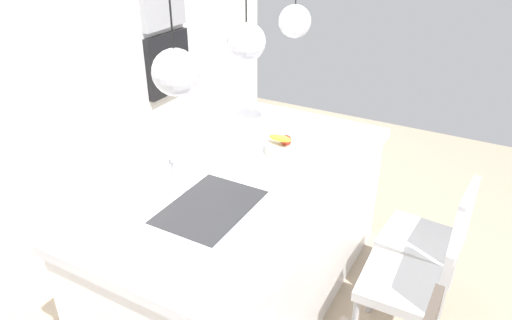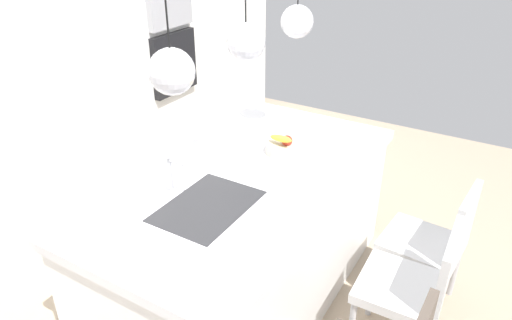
# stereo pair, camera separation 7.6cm
# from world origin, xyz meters

# --- Properties ---
(floor) EXTENTS (6.60, 6.60, 0.00)m
(floor) POSITION_xyz_m (0.00, 0.00, 0.00)
(floor) COLOR tan
(floor) RESTS_ON ground
(back_wall) EXTENTS (6.00, 0.10, 2.60)m
(back_wall) POSITION_xyz_m (0.00, 1.65, 1.30)
(back_wall) COLOR white
(back_wall) RESTS_ON ground
(kitchen_island) EXTENTS (2.13, 1.13, 0.91)m
(kitchen_island) POSITION_xyz_m (0.00, 0.00, 0.46)
(kitchen_island) COLOR white
(kitchen_island) RESTS_ON ground
(sink_basin) EXTENTS (0.56, 0.40, 0.02)m
(sink_basin) POSITION_xyz_m (-0.39, 0.00, 0.91)
(sink_basin) COLOR #2D2D30
(sink_basin) RESTS_ON kitchen_island
(faucet) EXTENTS (0.02, 0.17, 0.22)m
(faucet) POSITION_xyz_m (-0.39, 0.21, 1.05)
(faucet) COLOR silver
(faucet) RESTS_ON kitchen_island
(fruit_bowl) EXTENTS (0.27, 0.27, 0.15)m
(fruit_bowl) POSITION_xyz_m (0.37, -0.07, 0.95)
(fruit_bowl) COLOR beige
(fruit_bowl) RESTS_ON kitchen_island
(microwave) EXTENTS (0.54, 0.08, 0.34)m
(microwave) POSITION_xyz_m (1.25, 1.58, 1.53)
(microwave) COLOR #9E9EA3
(microwave) RESTS_ON back_wall
(oven) EXTENTS (0.56, 0.08, 0.56)m
(oven) POSITION_xyz_m (1.25, 1.58, 1.03)
(oven) COLOR black
(oven) RESTS_ON back_wall
(chair_middle) EXTENTS (0.45, 0.45, 0.88)m
(chair_middle) POSITION_xyz_m (0.03, -1.03, 0.51)
(chair_middle) COLOR silver
(chair_middle) RESTS_ON ground
(chair_far) EXTENTS (0.46, 0.49, 0.88)m
(chair_far) POSITION_xyz_m (0.50, -1.03, 0.50)
(chair_far) COLOR silver
(chair_far) RESTS_ON ground
(pendant_light_left) EXTENTS (0.20, 0.20, 0.80)m
(pendant_light_left) POSITION_xyz_m (-0.59, 0.00, 1.69)
(pendant_light_left) COLOR silver
(pendant_light_center) EXTENTS (0.20, 0.20, 0.80)m
(pendant_light_center) POSITION_xyz_m (0.00, 0.00, 1.69)
(pendant_light_center) COLOR silver
(pendant_light_right) EXTENTS (0.20, 0.20, 0.80)m
(pendant_light_right) POSITION_xyz_m (0.59, 0.00, 1.69)
(pendant_light_right) COLOR silver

